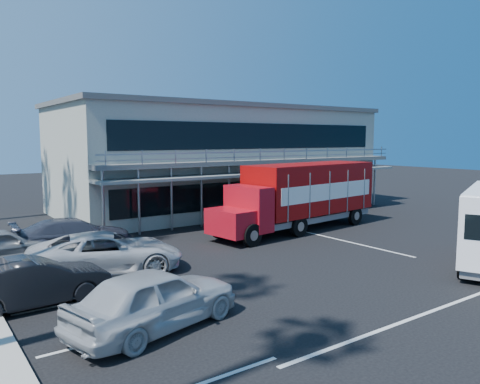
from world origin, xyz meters
TOP-DOWN VIEW (x-y plane):
  - ground at (0.00, 0.00)m, footprint 120.00×120.00m
  - building at (3.00, 14.94)m, footprint 22.40×12.00m
  - red_truck at (2.26, 5.38)m, footprint 11.05×3.78m
  - parked_car_a at (-10.27, -2.45)m, footprint 5.21×3.10m
  - parked_car_b at (-12.50, 1.20)m, footprint 4.55×1.76m
  - parked_car_c at (-9.50, 3.35)m, footprint 6.07×3.88m
  - parked_car_d at (-9.50, 7.60)m, footprint 5.28×2.42m
  - parked_car_e at (-12.50, 7.20)m, footprint 4.34×1.95m

SIDE VIEW (x-z plane):
  - ground at x=0.00m, z-range 0.00..0.00m
  - parked_car_e at x=-12.50m, z-range 0.00..1.45m
  - parked_car_b at x=-12.50m, z-range 0.00..1.48m
  - parked_car_d at x=-9.50m, z-range 0.00..1.50m
  - parked_car_c at x=-9.50m, z-range 0.00..1.56m
  - parked_car_a at x=-10.27m, z-range 0.00..1.66m
  - red_truck at x=2.26m, z-range 0.18..3.83m
  - building at x=3.00m, z-range 0.01..7.31m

